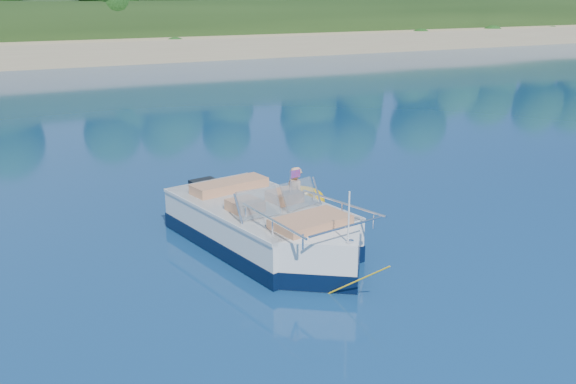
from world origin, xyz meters
The scene contains 5 objects.
ground centered at (0.00, 0.00, 0.00)m, with size 160.00×160.00×0.00m, color #0A2546.
shoreline centered at (0.00, 63.77, 0.98)m, with size 170.00×59.00×6.00m.
motorboat centered at (-1.62, 1.32, 0.36)m, with size 2.58×5.50×1.84m.
tow_tube centered at (0.00, 3.47, 0.10)m, with size 1.66×1.66×0.37m.
boy centered at (-0.02, 3.42, 0.00)m, with size 0.51×0.34×1.41m, color tan.
Camera 1 is at (-6.30, -8.55, 4.49)m, focal length 40.00 mm.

